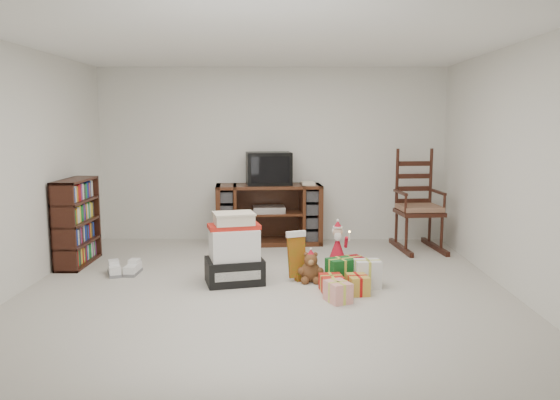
% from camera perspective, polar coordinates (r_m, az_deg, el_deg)
% --- Properties ---
extents(room, '(5.01, 5.01, 2.51)m').
position_cam_1_polar(room, '(5.45, -1.59, 3.17)').
color(room, beige).
rests_on(room, ground).
extents(tv_stand, '(1.53, 0.67, 0.85)m').
position_cam_1_polar(tv_stand, '(7.75, -1.18, -1.49)').
color(tv_stand, '#442213').
rests_on(tv_stand, floor).
extents(bookshelf, '(0.28, 0.85, 1.04)m').
position_cam_1_polar(bookshelf, '(7.06, -20.47, -2.32)').
color(bookshelf, '#33170D').
rests_on(bookshelf, floor).
extents(rocking_chair, '(0.66, 0.99, 1.42)m').
position_cam_1_polar(rocking_chair, '(7.68, 14.19, -1.38)').
color(rocking_chair, '#33170D').
rests_on(rocking_chair, floor).
extents(gift_pile, '(0.69, 0.57, 0.75)m').
position_cam_1_polar(gift_pile, '(5.89, -4.80, -5.55)').
color(gift_pile, black).
rests_on(gift_pile, floor).
extents(red_suitcase, '(0.40, 0.28, 0.56)m').
position_cam_1_polar(red_suitcase, '(6.07, -4.94, -6.00)').
color(red_suitcase, maroon).
rests_on(red_suitcase, floor).
extents(stocking, '(0.28, 0.20, 0.55)m').
position_cam_1_polar(stocking, '(5.99, 1.77, -5.82)').
color(stocking, '#0B6A0E').
rests_on(stocking, floor).
extents(teddy_bear, '(0.22, 0.19, 0.32)m').
position_cam_1_polar(teddy_bear, '(5.97, 3.22, -7.20)').
color(teddy_bear, brown).
rests_on(teddy_bear, floor).
extents(santa_figurine, '(0.27, 0.25, 0.55)m').
position_cam_1_polar(santa_figurine, '(6.68, 6.02, -4.98)').
color(santa_figurine, '#B21325').
rests_on(santa_figurine, floor).
extents(mrs_claus_figurine, '(0.31, 0.29, 0.63)m').
position_cam_1_polar(mrs_claus_figurine, '(6.74, -4.04, -4.55)').
color(mrs_claus_figurine, '#B21325').
rests_on(mrs_claus_figurine, floor).
extents(sneaker_pair, '(0.40, 0.34, 0.11)m').
position_cam_1_polar(sneaker_pair, '(6.51, -16.02, -7.01)').
color(sneaker_pair, white).
rests_on(sneaker_pair, floor).
extents(gift_cluster, '(0.70, 0.98, 0.24)m').
position_cam_1_polar(gift_cluster, '(5.76, 7.08, -8.05)').
color(gift_cluster, red).
rests_on(gift_cluster, floor).
extents(crt_television, '(0.67, 0.53, 0.46)m').
position_cam_1_polar(crt_television, '(7.69, -1.19, 3.31)').
color(crt_television, black).
rests_on(crt_television, tv_stand).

